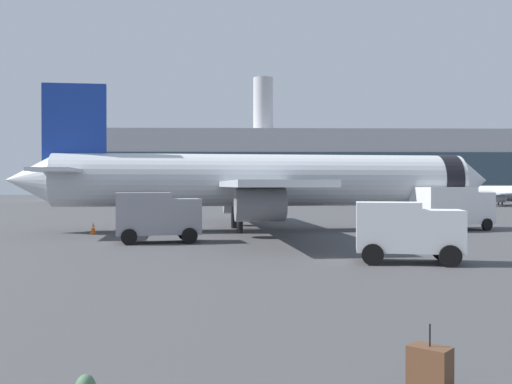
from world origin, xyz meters
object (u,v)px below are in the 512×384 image
Objects in this scene: safety_cone_mid at (415,231)px; safety_cone_outer at (425,235)px; cargo_van at (407,229)px; safety_cone_far at (93,228)px; fuel_truck at (452,206)px; service_truck at (157,215)px; safety_cone_near at (385,224)px; airplane_taxiing at (507,193)px; rolling_suitcase at (430,368)px; airplane_at_gate at (261,181)px.

safety_cone_mid is 3.93m from safety_cone_outer.
cargo_van reaches higher than safety_cone_outer.
fuel_truck is at bearing 5.77° from safety_cone_far.
service_truck is 6.14× the size of safety_cone_near.
service_truck reaches higher than safety_cone_near.
safety_cone_mid is at bearing -131.40° from fuel_truck.
safety_cone_mid is 0.90× the size of safety_cone_outer.
safety_cone_near is at bearing 96.43° from safety_cone_mid.
airplane_taxiing is 16.42× the size of rolling_suitcase.
safety_cone_far is (-21.44, 2.12, 0.06)m from safety_cone_mid.
safety_cone_mid is (9.93, -4.99, -3.31)m from airplane_at_gate.
safety_cone_mid is (0.61, -5.43, -0.07)m from safety_cone_near.
safety_cone_mid is at bearing -119.66° from airplane_taxiing.
safety_cone_far is 0.74× the size of rolling_suitcase.
safety_cone_far is (-17.21, 15.07, -1.05)m from cargo_van.
cargo_van is at bearing -112.02° from safety_cone_outer.
cargo_van is (11.98, -9.11, -0.16)m from service_truck.
cargo_van is at bearing 75.24° from rolling_suitcase.
safety_cone_outer is at bearing 67.98° from cargo_van.
rolling_suitcase reaches higher than safety_cone_mid.
airplane_at_gate is 11.03m from service_truck.
safety_cone_near is at bearing 9.01° from safety_cone_far.
safety_cone_near is 9.31m from safety_cone_outer.
safety_cone_near is (3.62, 18.38, -1.04)m from cargo_van.
safety_cone_near is at bearing 2.70° from airplane_at_gate.
safety_cone_near is (-33.50, -52.33, -1.71)m from airplane_taxiing.
fuel_truck is 7.69× the size of safety_cone_near.
fuel_truck is at bearing 61.24° from safety_cone_outer.
safety_cone_mid is (16.21, 3.84, -1.26)m from service_truck.
safety_cone_far is at bearing -134.32° from airplane_taxiing.
rolling_suitcase is (-7.69, -24.32, 0.01)m from safety_cone_outer.
airplane_taxiing is 79.86m from cargo_van.
safety_cone_outer is at bearing -16.07° from safety_cone_far.
rolling_suitcase is (-8.25, -28.21, 0.05)m from safety_cone_mid.
safety_cone_far is (-5.23, 5.96, -1.21)m from service_truck.
rolling_suitcase is at bearing -107.54° from safety_cone_outer.
airplane_at_gate is 6.93× the size of service_truck.
safety_cone_outer is at bearing -43.47° from airplane_at_gate.
airplane_taxiing reaches higher than fuel_truck.
fuel_truck is 7.95× the size of safety_cone_far.
cargo_van is 6.09× the size of safety_cone_outer.
safety_cone_outer is 25.51m from rolling_suitcase.
safety_cone_outer is at bearing 72.46° from rolling_suitcase.
airplane_taxiing is 2.79× the size of fuel_truck.
airplane_at_gate is at bearing 178.87° from fuel_truck.
fuel_truck is 6.44m from safety_cone_mid.
airplane_at_gate is at bearing 54.54° from service_truck.
airplane_taxiing reaches higher than safety_cone_near.
service_truck reaches higher than safety_cone_outer.
airplane_at_gate is 14.21m from fuel_truck.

